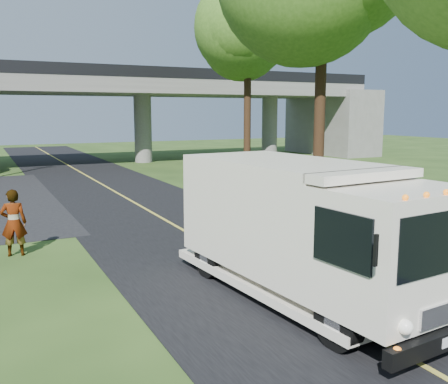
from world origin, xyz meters
TOP-DOWN VIEW (x-y plane):
  - ground at (0.00, 0.00)m, footprint 120.00×120.00m
  - road at (0.00, 10.00)m, footprint 7.00×90.00m
  - lane_line at (0.00, 10.00)m, footprint 0.12×90.00m
  - overpass at (0.00, 32.00)m, footprint 54.00×10.00m
  - tree_right_far at (9.21, 19.84)m, footprint 5.77×5.67m
  - step_van at (0.05, 1.29)m, footprint 3.23×7.32m
  - pedestrian at (-5.40, 7.63)m, footprint 0.77×0.57m

SIDE VIEW (x-z plane):
  - ground at x=0.00m, z-range 0.00..0.00m
  - road at x=0.00m, z-range 0.00..0.02m
  - lane_line at x=0.00m, z-range 0.03..0.03m
  - pedestrian at x=-5.40m, z-range 0.00..1.92m
  - step_van at x=0.05m, z-range 0.13..3.12m
  - overpass at x=0.00m, z-range 0.91..8.21m
  - tree_right_far at x=9.21m, z-range 2.81..13.80m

